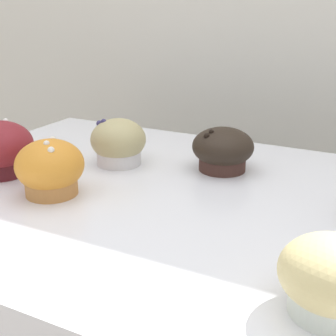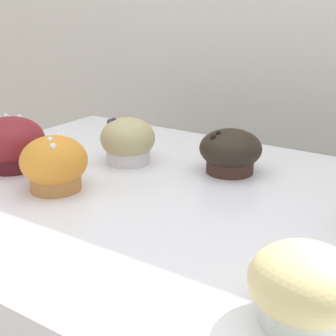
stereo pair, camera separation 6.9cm
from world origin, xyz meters
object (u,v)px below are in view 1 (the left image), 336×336
object	(u,v)px
muffin_back_right	(50,169)
muffin_front_left	(118,143)
muffin_front_center	(223,150)
muffin_back_center	(333,278)

from	to	relation	value
muffin_back_right	muffin_front_left	world-z (taller)	muffin_back_right
muffin_front_center	muffin_back_right	size ratio (longest dim) A/B	1.03
muffin_back_right	muffin_back_center	bearing A→B (deg)	-14.04
muffin_front_center	muffin_front_left	distance (m)	0.18
muffin_front_center	muffin_back_center	bearing A→B (deg)	-54.50
muffin_back_right	muffin_back_center	xyz separation A→B (m)	(0.42, -0.11, -0.00)
muffin_back_center	muffin_front_left	bearing A→B (deg)	146.51
muffin_front_center	muffin_front_left	bearing A→B (deg)	-163.01
muffin_back_right	muffin_back_center	distance (m)	0.44
muffin_front_center	muffin_back_center	size ratio (longest dim) A/B	1.04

